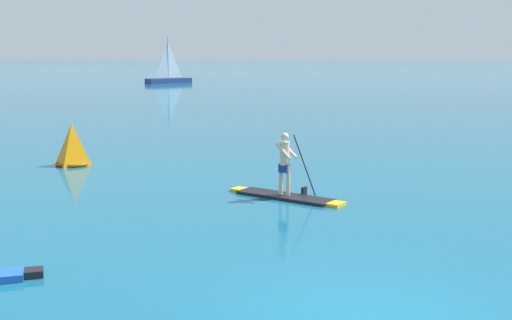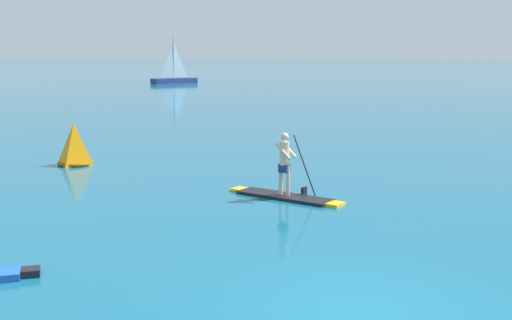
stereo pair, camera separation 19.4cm
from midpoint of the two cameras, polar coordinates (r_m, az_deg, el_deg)
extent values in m
plane|color=#145B7A|center=(10.47, 9.23, -13.02)|extent=(440.00, 440.00, 0.00)
cube|color=black|center=(12.60, -19.01, -9.17)|extent=(0.45, 0.45, 0.13)
cube|color=black|center=(18.00, 2.21, -3.15)|extent=(2.83, 1.80, 0.08)
cube|color=yellow|center=(17.22, 6.58, -3.79)|extent=(0.52, 0.60, 0.08)
cube|color=yellow|center=(18.88, -1.77, -2.55)|extent=(0.49, 0.53, 0.08)
cylinder|color=beige|center=(17.86, 2.47, -1.76)|extent=(0.11, 0.11, 0.83)
cylinder|color=beige|center=(17.99, 1.84, -1.68)|extent=(0.11, 0.11, 0.83)
cube|color=navy|center=(17.86, 2.16, -0.70)|extent=(0.33, 0.31, 0.22)
cylinder|color=beige|center=(17.80, 2.17, 0.58)|extent=(0.26, 0.26, 0.63)
sphere|color=beige|center=(17.73, 2.18, 2.02)|extent=(0.21, 0.21, 0.21)
cylinder|color=beige|center=(17.88, 2.57, 0.87)|extent=(0.48, 0.29, 0.46)
cylinder|color=beige|center=(17.63, 2.04, 0.74)|extent=(0.48, 0.29, 0.46)
cylinder|color=black|center=(18.05, 3.89, -0.44)|extent=(0.68, 0.34, 1.62)
cube|color=black|center=(18.20, 3.86, -2.83)|extent=(0.16, 0.22, 0.32)
pyramid|color=orange|center=(23.87, -15.74, 1.32)|extent=(1.02, 1.02, 1.46)
torus|color=#915407|center=(23.97, -15.67, -0.27)|extent=(1.22, 1.22, 0.12)
cube|color=navy|center=(79.28, -7.60, 6.78)|extent=(4.87, 5.16, 0.59)
cylinder|color=#B2B2B7|center=(79.20, -7.64, 8.73)|extent=(0.12, 0.12, 4.82)
pyramid|color=white|center=(79.20, -7.64, 8.56)|extent=(1.81, 1.79, 4.13)
camera|label=1|loc=(0.10, -90.30, -0.05)|focal=46.48mm
camera|label=2|loc=(0.10, 89.70, 0.05)|focal=46.48mm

